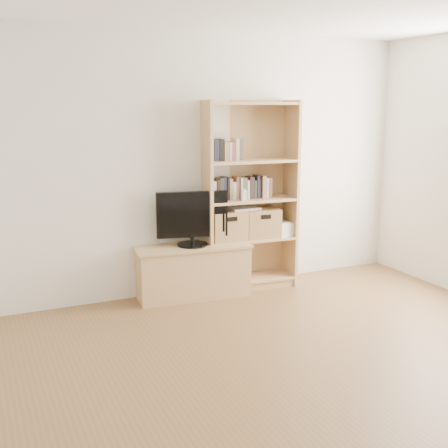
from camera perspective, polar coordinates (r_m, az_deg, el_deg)
floor at (r=4.02m, az=13.03°, el=-16.61°), size 4.50×5.00×0.01m
back_wall at (r=5.74m, az=-1.67°, el=6.03°), size 4.50×0.02×2.60m
tv_stand at (r=5.67m, az=-3.19°, el=-4.89°), size 1.14×0.53×0.51m
bookshelf at (r=5.79m, az=2.65°, el=2.82°), size 1.00×0.42×1.95m
television at (r=5.53m, az=-3.26°, el=0.58°), size 0.70×0.21×0.55m
books_row_mid at (r=5.80m, az=2.58°, el=3.77°), size 0.88×0.26×0.23m
books_row_upper at (r=5.67m, az=0.58°, el=7.50°), size 0.39×0.18×0.20m
baby_monitor at (r=5.65m, az=2.07°, el=2.86°), size 0.06×0.04×0.10m
basket_left at (r=5.75m, az=0.26°, el=-0.11°), size 0.38×0.31×0.30m
basket_right at (r=5.89m, az=3.72°, el=0.15°), size 0.39×0.33×0.30m
laptop at (r=5.78m, az=2.03°, el=1.60°), size 0.30×0.21×0.02m
magazine_stack at (r=5.99m, az=5.60°, el=-0.51°), size 0.21×0.29×0.13m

